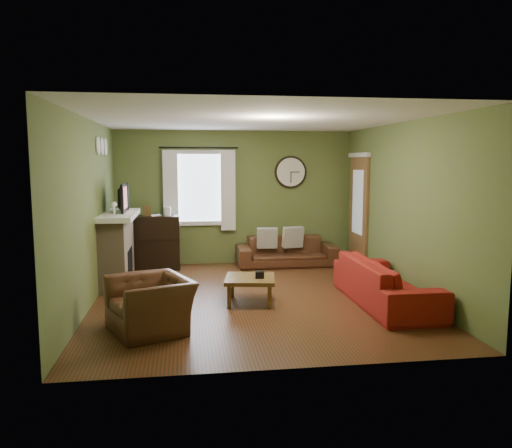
{
  "coord_description": "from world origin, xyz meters",
  "views": [
    {
      "loc": [
        -0.98,
        -7.16,
        2.01
      ],
      "look_at": [
        0.1,
        0.4,
        1.05
      ],
      "focal_mm": 35.0,
      "sensor_mm": 36.0,
      "label": 1
    }
  ],
  "objects": [
    {
      "name": "wall_front",
      "position": [
        0.0,
        -2.6,
        1.3
      ],
      "size": [
        4.6,
        0.0,
        2.6
      ],
      "primitive_type": "cube",
      "color": "#5A6C36",
      "rests_on": "ground"
    },
    {
      "name": "wall_right",
      "position": [
        2.3,
        0.0,
        1.3
      ],
      "size": [
        0.0,
        5.2,
        2.6
      ],
      "primitive_type": "cube",
      "color": "#5A6C36",
      "rests_on": "ground"
    },
    {
      "name": "tv",
      "position": [
        -2.05,
        1.3,
        1.35
      ],
      "size": [
        0.08,
        0.6,
        0.35
      ],
      "primitive_type": "imported",
      "rotation": [
        0.0,
        0.0,
        1.57
      ],
      "color": "black",
      "rests_on": "mantel"
    },
    {
      "name": "sofa_red",
      "position": [
        1.8,
        -0.61,
        0.32
      ],
      "size": [
        0.85,
        2.18,
        0.64
      ],
      "primitive_type": "imported",
      "rotation": [
        0.0,
        0.0,
        1.57
      ],
      "color": "maroon",
      "rests_on": "floor"
    },
    {
      "name": "wine_glass_a",
      "position": [
        -2.05,
        0.57,
        1.28
      ],
      "size": [
        0.07,
        0.07,
        0.2
      ],
      "primitive_type": null,
      "color": "white",
      "rests_on": "mantel"
    },
    {
      "name": "bookshelf",
      "position": [
        -1.52,
        2.18,
        0.5
      ],
      "size": [
        0.85,
        0.36,
        1.01
      ],
      "primitive_type": null,
      "color": "black",
      "rests_on": "floor"
    },
    {
      "name": "pillow_left",
      "position": [
        0.57,
        2.18,
        0.55
      ],
      "size": [
        0.4,
        0.15,
        0.39
      ],
      "primitive_type": "cube",
      "rotation": [
        0.0,
        0.0,
        -0.09
      ],
      "color": "#ABA7A0",
      "rests_on": "sofa_brown"
    },
    {
      "name": "wall_left",
      "position": [
        -2.3,
        0.0,
        1.3
      ],
      "size": [
        0.0,
        5.2,
        2.6
      ],
      "primitive_type": "cube",
      "color": "#5A6C36",
      "rests_on": "ground"
    },
    {
      "name": "wall_clock",
      "position": [
        1.1,
        2.55,
        1.8
      ],
      "size": [
        0.64,
        0.06,
        0.64
      ],
      "primitive_type": null,
      "color": "white",
      "rests_on": "wall_back"
    },
    {
      "name": "mantel",
      "position": [
        -2.07,
        1.15,
        1.14
      ],
      "size": [
        0.58,
        1.6,
        0.08
      ],
      "primitive_type": "cube",
      "color": "white",
      "rests_on": "fireplace"
    },
    {
      "name": "coffee_table",
      "position": [
        -0.08,
        -0.25,
        0.18
      ],
      "size": [
        0.8,
        0.8,
        0.37
      ],
      "primitive_type": null,
      "rotation": [
        0.0,
        0.0,
        -0.17
      ],
      "color": "brown",
      "rests_on": "floor"
    },
    {
      "name": "medallion_right",
      "position": [
        -2.28,
        1.5,
        2.25
      ],
      "size": [
        0.28,
        0.28,
        0.03
      ],
      "primitive_type": "cylinder",
      "color": "white",
      "rests_on": "wall_left"
    },
    {
      "name": "curtain_right",
      "position": [
        -0.15,
        2.48,
        1.45
      ],
      "size": [
        0.28,
        0.04,
        1.55
      ],
      "primitive_type": "cube",
      "color": "white",
      "rests_on": "wall_back"
    },
    {
      "name": "book",
      "position": [
        -1.61,
        2.15,
        0.96
      ],
      "size": [
        0.23,
        0.28,
        0.02
      ],
      "primitive_type": "imported",
      "rotation": [
        0.0,
        0.0,
        0.2
      ],
      "color": "brown",
      "rests_on": "bookshelf"
    },
    {
      "name": "curtain_left",
      "position": [
        -1.25,
        2.48,
        1.45
      ],
      "size": [
        0.28,
        0.04,
        1.55
      ],
      "primitive_type": "cube",
      "color": "white",
      "rests_on": "wall_back"
    },
    {
      "name": "tv_screen",
      "position": [
        -1.97,
        1.3,
        1.41
      ],
      "size": [
        0.02,
        0.62,
        0.36
      ],
      "primitive_type": "cube",
      "color": "#994C3F",
      "rests_on": "mantel"
    },
    {
      "name": "pillow_right",
      "position": [
        1.08,
        2.2,
        0.55
      ],
      "size": [
        0.42,
        0.19,
        0.4
      ],
      "primitive_type": "cube",
      "rotation": [
        0.0,
        0.0,
        0.19
      ],
      "color": "#ABA7A0",
      "rests_on": "sofa_brown"
    },
    {
      "name": "sofa_brown",
      "position": [
        0.96,
        2.21,
        0.28
      ],
      "size": [
        1.91,
        0.75,
        0.56
      ],
      "primitive_type": "imported",
      "color": "#492818",
      "rests_on": "floor"
    },
    {
      "name": "door",
      "position": [
        2.27,
        1.85,
        1.05
      ],
      "size": [
        0.05,
        0.9,
        2.1
      ],
      "primitive_type": "cube",
      "color": "brown",
      "rests_on": "floor"
    },
    {
      "name": "fireplace",
      "position": [
        -2.1,
        1.15,
        0.55
      ],
      "size": [
        0.4,
        1.4,
        1.1
      ],
      "primitive_type": "cube",
      "color": "tan",
      "rests_on": "floor"
    },
    {
      "name": "floor",
      "position": [
        0.0,
        0.0,
        0.0
      ],
      "size": [
        4.6,
        5.2,
        0.0
      ],
      "primitive_type": "cube",
      "color": "#4B2915",
      "rests_on": "ground"
    },
    {
      "name": "curtain_rod",
      "position": [
        -0.7,
        2.48,
        2.27
      ],
      "size": [
        0.03,
        0.03,
        1.5
      ],
      "primitive_type": "cylinder",
      "color": "black",
      "rests_on": "wall_back"
    },
    {
      "name": "window_pane",
      "position": [
        -0.7,
        2.58,
        1.5
      ],
      "size": [
        1.0,
        0.02,
        1.3
      ],
      "primitive_type": null,
      "color": "silver",
      "rests_on": "wall_back"
    },
    {
      "name": "wine_glass_b",
      "position": [
        -2.05,
        0.65,
        1.29
      ],
      "size": [
        0.08,
        0.08,
        0.22
      ],
      "primitive_type": null,
      "color": "white",
      "rests_on": "mantel"
    },
    {
      "name": "armchair",
      "position": [
        -1.41,
        -1.27,
        0.32
      ],
      "size": [
        1.17,
        1.24,
        0.64
      ],
      "primitive_type": "imported",
      "rotation": [
        0.0,
        0.0,
        -1.17
      ],
      "color": "#492818",
      "rests_on": "floor"
    },
    {
      "name": "wall_back",
      "position": [
        0.0,
        2.6,
        1.3
      ],
      "size": [
        4.6,
        0.0,
        2.6
      ],
      "primitive_type": "cube",
      "color": "#5A6C36",
      "rests_on": "ground"
    },
    {
      "name": "firebox",
      "position": [
        -1.91,
        1.15,
        0.3
      ],
      "size": [
        0.04,
        0.6,
        0.55
      ],
      "primitive_type": "cube",
      "color": "black",
      "rests_on": "fireplace"
    },
    {
      "name": "tissue_box",
      "position": [
        0.05,
        -0.32,
        0.4
      ],
      "size": [
        0.13,
        0.13,
        0.09
      ],
      "primitive_type": "cube",
      "rotation": [
        0.0,
        0.0,
        -0.09
      ],
      "color": "black",
      "rests_on": "coffee_table"
    },
    {
      "name": "medallion_left",
      "position": [
        -2.28,
        0.8,
        2.25
      ],
      "size": [
        0.28,
        0.28,
        0.03
      ],
      "primitive_type": "cylinder",
      "color": "white",
      "rests_on": "wall_left"
    },
    {
      "name": "ceiling",
      "position": [
        0.0,
        0.0,
        2.6
      ],
      "size": [
        4.6,
        5.2,
        0.0
      ],
      "primitive_type": "cube",
      "color": "white",
      "rests_on": "ground"
    },
    {
      "name": "medallion_mid",
      "position": [
        -2.28,
        1.15,
        2.25
      ],
      "size": [
        0.28,
        0.28,
        0.03
      ],
      "primitive_type": "cylinder",
      "color": "white",
      "rests_on": "wall_left"
    }
  ]
}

